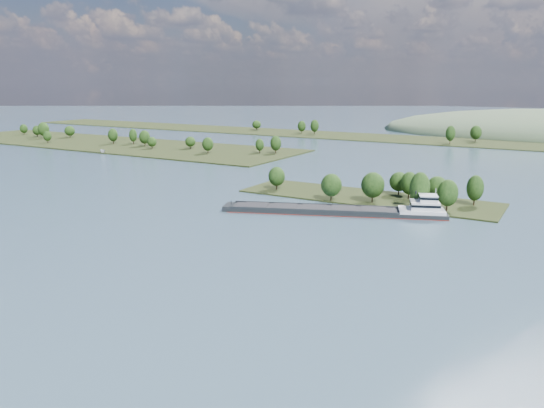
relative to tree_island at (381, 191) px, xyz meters
The scene contains 6 objects.
ground 58.62m from the tree_island, 96.34° to the right, with size 1800.00×1800.00×0.00m, color #314455.
tree_island is the anchor object (origin of this frame).
left_bank 249.22m from the tree_island, 160.80° to the left, with size 300.00×80.00×14.39m.
back_shoreline 221.78m from the tree_island, 89.13° to the left, with size 900.00×60.00×15.82m.
cargo_barge 25.56m from the tree_island, 96.46° to the right, with size 74.77×35.90×10.37m.
motorboat 202.65m from the tree_island, 167.61° to the left, with size 2.56×6.82×2.63m, color silver.
Camera 1 is at (69.79, -13.78, 44.46)m, focal length 35.00 mm.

